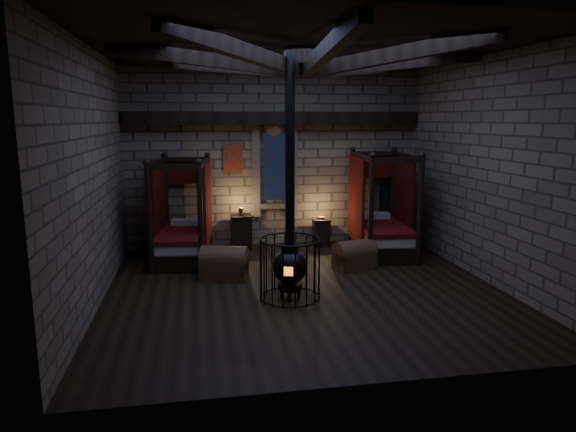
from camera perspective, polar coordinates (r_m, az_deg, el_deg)
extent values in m
cube|color=black|center=(9.43, 1.72, -8.03)|extent=(7.00, 7.00, 0.01)
cube|color=#847054|center=(12.42, -1.54, 6.41)|extent=(7.00, 0.02, 4.20)
cube|color=#847054|center=(5.63, 9.10, 1.06)|extent=(7.00, 0.02, 4.20)
cube|color=#847054|center=(8.95, -20.78, 4.05)|extent=(0.02, 7.00, 4.20)
cube|color=#847054|center=(10.29, 21.32, 4.79)|extent=(0.02, 7.00, 4.20)
cube|color=black|center=(9.01, 1.87, 18.17)|extent=(7.00, 7.00, 0.01)
cube|color=black|center=(12.20, -1.43, 10.80)|extent=(6.86, 0.35, 0.30)
cylinder|color=black|center=(8.99, 1.87, 17.22)|extent=(0.70, 0.70, 0.25)
cube|color=black|center=(12.38, -1.50, 5.47)|extent=(0.55, 0.04, 1.60)
cube|color=maroon|center=(12.27, -6.16, 6.30)|extent=(0.45, 0.03, 0.65)
cube|color=black|center=(12.23, -14.52, 2.94)|extent=(0.30, 0.10, 1.15)
cube|color=black|center=(13.04, 10.87, 3.56)|extent=(0.30, 0.10, 1.15)
cube|color=black|center=(11.43, -11.53, -3.96)|extent=(1.28, 2.16, 0.36)
cube|color=beige|center=(11.36, -11.59, -2.61)|extent=(1.15, 1.99, 0.22)
cube|color=maroon|center=(11.33, -11.61, -1.93)|extent=(1.21, 2.03, 0.10)
cube|color=beige|center=(12.04, -11.16, -0.70)|extent=(0.72, 0.42, 0.14)
cube|color=#581007|center=(12.13, -11.20, 4.81)|extent=(1.08, 0.17, 0.54)
cylinder|color=black|center=(10.36, -15.14, -0.48)|extent=(0.11, 0.11, 2.17)
cylinder|color=black|center=(12.27, -13.37, 1.30)|extent=(0.11, 0.11, 2.17)
cylinder|color=black|center=(10.21, -9.70, -0.42)|extent=(0.11, 0.11, 2.17)
cylinder|color=black|center=(12.15, -8.78, 1.37)|extent=(0.11, 0.11, 2.17)
cube|color=#581007|center=(11.60, -14.08, 0.98)|extent=(0.22, 1.48, 1.92)
cube|color=#581007|center=(11.46, -8.93, 1.06)|extent=(0.22, 1.48, 1.92)
cube|color=black|center=(11.97, 10.33, -3.21)|extent=(1.32, 2.24, 0.37)
cube|color=beige|center=(11.91, 10.37, -1.87)|extent=(1.18, 2.07, 0.23)
cube|color=maroon|center=(11.88, 10.40, -1.19)|extent=(1.25, 2.11, 0.10)
cube|color=beige|center=(12.60, 9.52, 0.00)|extent=(0.75, 0.43, 0.14)
cube|color=#581007|center=(12.70, 9.39, 5.49)|extent=(1.13, 0.17, 0.57)
cylinder|color=black|center=(10.67, 9.20, 0.33)|extent=(0.11, 0.11, 2.26)
cylinder|color=black|center=(12.66, 7.05, 2.01)|extent=(0.11, 0.11, 2.26)
cylinder|color=black|center=(10.96, 14.44, 0.40)|extent=(0.11, 0.11, 2.26)
cylinder|color=black|center=(12.90, 11.54, 2.04)|extent=(0.11, 0.11, 2.26)
cube|color=#581007|center=(11.94, 7.58, 1.73)|extent=(0.22, 1.54, 2.01)
cube|color=#581007|center=(12.21, 12.60, 1.76)|extent=(0.22, 1.54, 2.01)
cube|color=brown|center=(10.03, -7.08, -5.87)|extent=(1.00, 0.75, 0.37)
cylinder|color=brown|center=(9.98, -7.11, -4.86)|extent=(1.00, 0.75, 0.54)
cube|color=olive|center=(10.12, -9.36, -5.77)|extent=(0.20, 0.56, 0.39)
cube|color=olive|center=(9.95, -4.76, -5.95)|extent=(0.20, 0.56, 0.39)
cube|color=brown|center=(10.69, 7.40, -4.89)|extent=(0.92, 0.68, 0.34)
cylinder|color=brown|center=(10.65, 7.42, -4.01)|extent=(0.92, 0.68, 0.50)
cube|color=olive|center=(10.51, 5.62, -5.14)|extent=(0.17, 0.52, 0.36)
cube|color=olive|center=(10.89, 9.11, -4.65)|extent=(0.17, 0.52, 0.36)
cube|color=black|center=(12.14, -5.21, -1.90)|extent=(0.47, 0.45, 0.78)
cube|color=black|center=(12.06, -5.24, 0.00)|extent=(0.52, 0.50, 0.04)
cylinder|color=olive|center=(12.04, -5.25, 0.52)|extent=(0.11, 0.11, 0.18)
cube|color=black|center=(12.43, 3.71, -1.93)|extent=(0.38, 0.37, 0.63)
cube|color=black|center=(12.36, 3.73, -0.43)|extent=(0.42, 0.40, 0.04)
cube|color=brown|center=(12.35, 3.73, -0.19)|extent=(0.16, 0.12, 0.04)
cylinder|color=black|center=(8.82, 0.21, -7.80)|extent=(0.42, 0.42, 0.11)
sphere|color=black|center=(8.71, 0.21, -5.64)|extent=(0.59, 0.59, 0.59)
cylinder|color=black|center=(8.63, 0.21, -3.63)|extent=(0.29, 0.29, 0.15)
cube|color=#FF5914|center=(8.44, 0.05, -6.18)|extent=(0.15, 0.06, 0.15)
cylinder|color=black|center=(8.38, 0.22, 7.07)|extent=(0.16, 0.16, 3.10)
torus|color=black|center=(8.88, 0.21, -8.95)|extent=(1.04, 1.04, 0.03)
torus|color=black|center=(8.59, 0.21, -2.61)|extent=(1.04, 1.04, 0.03)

